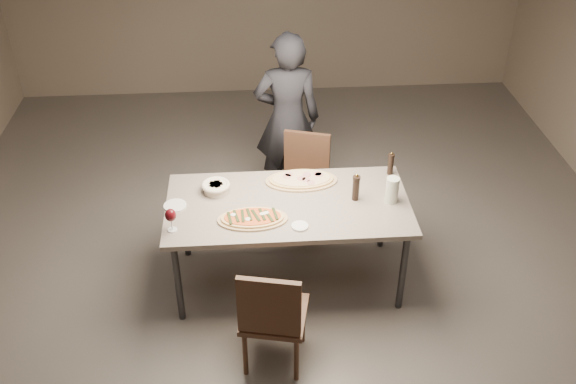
{
  "coord_description": "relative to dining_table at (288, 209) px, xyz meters",
  "views": [
    {
      "loc": [
        -0.27,
        -3.84,
        3.51
      ],
      "look_at": [
        0.0,
        0.0,
        0.85
      ],
      "focal_mm": 40.0,
      "sensor_mm": 36.0,
      "label": 1
    }
  ],
  "objects": [
    {
      "name": "wine_glass",
      "position": [
        -0.83,
        -0.26,
        0.18
      ],
      "size": [
        0.08,
        0.08,
        0.18
      ],
      "rotation": [
        0.0,
        0.0,
        -0.43
      ],
      "color": "silver",
      "rests_on": "dining_table"
    },
    {
      "name": "bread_basket",
      "position": [
        -0.53,
        0.19,
        0.1
      ],
      "size": [
        0.22,
        0.22,
        0.08
      ],
      "rotation": [
        0.0,
        0.0,
        0.28
      ],
      "color": "beige",
      "rests_on": "dining_table"
    },
    {
      "name": "pepper_mill_right",
      "position": [
        0.83,
        0.34,
        0.15
      ],
      "size": [
        0.05,
        0.05,
        0.2
      ],
      "rotation": [
        0.0,
        0.0,
        0.02
      ],
      "color": "black",
      "rests_on": "dining_table"
    },
    {
      "name": "ham_pizza",
      "position": [
        0.12,
        0.28,
        0.07
      ],
      "size": [
        0.56,
        0.31,
        0.04
      ],
      "rotation": [
        0.0,
        0.0,
        0.16
      ],
      "color": "tan",
      "rests_on": "dining_table"
    },
    {
      "name": "chair_far",
      "position": [
        0.19,
        0.73,
        -0.2
      ],
      "size": [
        0.51,
        0.51,
        0.87
      ],
      "rotation": [
        0.0,
        0.0,
        2.85
      ],
      "color": "#452B1D",
      "rests_on": "ground"
    },
    {
      "name": "side_plate",
      "position": [
        -0.83,
        0.02,
        0.06
      ],
      "size": [
        0.17,
        0.17,
        0.01
      ],
      "rotation": [
        0.0,
        0.0,
        0.37
      ],
      "color": "white",
      "rests_on": "dining_table"
    },
    {
      "name": "oil_dish",
      "position": [
        0.06,
        -0.29,
        0.06
      ],
      "size": [
        0.12,
        0.12,
        0.01
      ],
      "rotation": [
        0.0,
        0.0,
        0.31
      ],
      "color": "white",
      "rests_on": "dining_table"
    },
    {
      "name": "carafe",
      "position": [
        0.76,
        -0.03,
        0.16
      ],
      "size": [
        0.1,
        0.1,
        0.2
      ],
      "rotation": [
        0.0,
        0.0,
        -0.37
      ],
      "color": "silver",
      "rests_on": "dining_table"
    },
    {
      "name": "zucchini_pizza",
      "position": [
        -0.27,
        -0.19,
        0.07
      ],
      "size": [
        0.5,
        0.28,
        0.05
      ],
      "rotation": [
        0.0,
        0.0,
        0.14
      ],
      "color": "tan",
      "rests_on": "dining_table"
    },
    {
      "name": "pepper_mill_left",
      "position": [
        0.5,
        0.01,
        0.16
      ],
      "size": [
        0.06,
        0.06,
        0.22
      ],
      "rotation": [
        0.0,
        0.0,
        0.35
      ],
      "color": "black",
      "rests_on": "dining_table"
    },
    {
      "name": "chair_near",
      "position": [
        -0.17,
        -0.88,
        -0.19
      ],
      "size": [
        0.5,
        0.5,
        0.89
      ],
      "rotation": [
        0.0,
        0.0,
        -0.21
      ],
      "color": "#452B1D",
      "rests_on": "ground"
    },
    {
      "name": "dining_table",
      "position": [
        0.0,
        0.0,
        0.0
      ],
      "size": [
        1.8,
        0.9,
        0.75
      ],
      "color": "gray",
      "rests_on": "ground"
    },
    {
      "name": "diner",
      "position": [
        0.08,
        1.19,
        0.12
      ],
      "size": [
        0.59,
        0.39,
        1.62
      ],
      "primitive_type": "imported",
      "rotation": [
        0.0,
        0.0,
        3.13
      ],
      "color": "black",
      "rests_on": "ground"
    },
    {
      "name": "room",
      "position": [
        0.0,
        0.0,
        0.71
      ],
      "size": [
        7.0,
        7.0,
        7.0
      ],
      "color": "#5B554E",
      "rests_on": "ground"
    }
  ]
}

